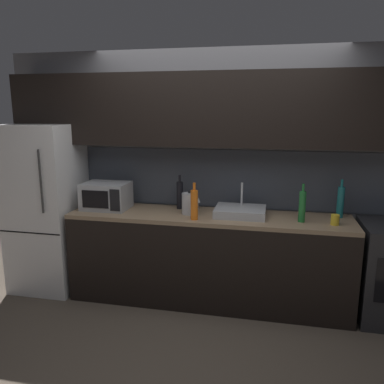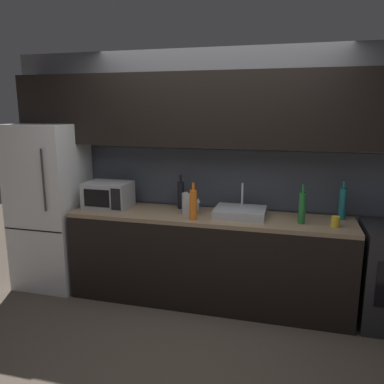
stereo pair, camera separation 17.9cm
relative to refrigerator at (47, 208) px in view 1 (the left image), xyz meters
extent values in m
plane|color=#4C4238|center=(1.75, -0.90, -0.88)|extent=(10.00, 10.00, 0.00)
cube|color=slate|center=(1.75, 0.40, 0.37)|extent=(4.47, 0.10, 2.50)
cube|color=#3D424C|center=(1.75, 0.35, 0.32)|extent=(4.47, 0.01, 0.60)
cube|color=black|center=(1.75, 0.18, 1.02)|extent=(4.12, 0.34, 0.70)
cube|color=black|center=(1.75, 0.00, -0.45)|extent=(2.73, 0.60, 0.86)
cube|color=#8C7256|center=(1.75, 0.00, 0.00)|extent=(2.73, 0.60, 0.04)
cube|color=white|center=(0.00, 0.00, 0.00)|extent=(0.68, 0.66, 1.76)
cube|color=black|center=(0.00, -0.33, -0.18)|extent=(0.67, 0.00, 0.01)
cylinder|color=#333333|center=(0.19, -0.35, 0.35)|extent=(0.02, 0.02, 0.62)
cube|color=#A8AAAF|center=(0.68, 0.02, 0.16)|extent=(0.46, 0.34, 0.27)
cube|color=black|center=(0.64, -0.15, 0.16)|extent=(0.28, 0.01, 0.18)
cube|color=black|center=(0.85, -0.15, 0.16)|extent=(0.10, 0.01, 0.22)
cube|color=#ADAFB5|center=(2.05, 0.03, 0.06)|extent=(0.48, 0.38, 0.08)
cylinder|color=silver|center=(2.05, 0.16, 0.21)|extent=(0.02, 0.02, 0.22)
cylinder|color=#B7BABF|center=(1.56, -0.01, 0.12)|extent=(0.15, 0.15, 0.21)
sphere|color=black|center=(1.56, -0.01, 0.24)|extent=(0.02, 0.02, 0.02)
cone|color=#B7BABF|center=(1.65, -0.01, 0.17)|extent=(0.03, 0.03, 0.05)
cylinder|color=#19666B|center=(2.98, 0.17, 0.17)|extent=(0.07, 0.07, 0.29)
cylinder|color=#19666B|center=(2.98, 0.17, 0.35)|extent=(0.02, 0.02, 0.07)
cylinder|color=#1E6B2D|center=(2.62, -0.06, 0.16)|extent=(0.06, 0.06, 0.28)
cylinder|color=#1E6B2D|center=(2.62, -0.06, 0.34)|extent=(0.02, 0.02, 0.07)
cylinder|color=orange|center=(1.65, -0.19, 0.16)|extent=(0.07, 0.07, 0.28)
cylinder|color=orange|center=(1.65, -0.19, 0.33)|extent=(0.03, 0.03, 0.07)
cylinder|color=black|center=(1.42, 0.18, 0.16)|extent=(0.07, 0.07, 0.28)
cylinder|color=black|center=(1.42, 0.18, 0.34)|extent=(0.03, 0.03, 0.07)
cylinder|color=gold|center=(2.90, -0.10, 0.07)|extent=(0.07, 0.07, 0.09)
cylinder|color=silver|center=(1.57, 0.18, 0.07)|extent=(0.08, 0.08, 0.10)
camera|label=1|loc=(2.34, -3.57, 1.02)|focal=36.06mm
camera|label=2|loc=(2.51, -3.53, 1.02)|focal=36.06mm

